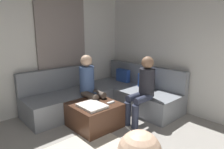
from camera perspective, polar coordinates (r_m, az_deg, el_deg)
The scene contains 8 objects.
curtain_panel at distance 4.34m, azimuth -14.21°, elevation 7.14°, with size 0.06×1.10×2.50m, color gray.
sectional_couch at distance 4.25m, azimuth -1.62°, elevation -5.99°, with size 2.10×2.55×0.87m.
ottoman at distance 3.50m, azimuth -5.13°, elevation -11.58°, with size 0.76×0.76×0.42m, color #4C2D1E.
folded_blanket at distance 3.27m, azimuth -5.83°, elevation -9.02°, with size 0.44×0.36×0.04m, color white.
coffee_mug at distance 3.67m, azimuth -5.05°, elevation -6.07°, with size 0.08×0.08×0.10m, color #334C72.
game_remote at distance 3.41m, azimuth -0.38°, elevation -8.13°, with size 0.05×0.15×0.02m, color white.
person_on_couch_back at distance 3.55m, azimuth 9.06°, elevation -3.63°, with size 0.30×0.60×1.20m.
person_on_couch_side at distance 3.71m, azimuth -6.42°, elevation -2.79°, with size 0.60×0.30×1.20m.
Camera 1 is at (0.98, -0.74, 1.66)m, focal length 31.47 mm.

